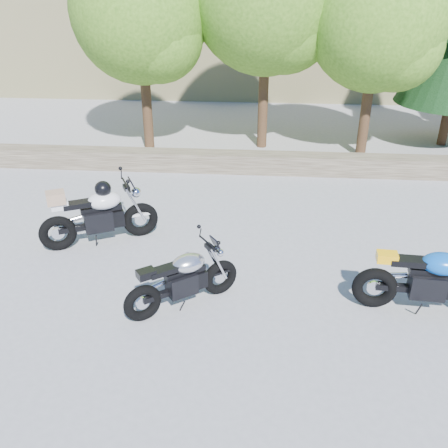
# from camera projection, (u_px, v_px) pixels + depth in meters

# --- Properties ---
(ground) EXTENTS (90.00, 90.00, 0.00)m
(ground) POSITION_uv_depth(u_px,v_px,m) (207.00, 292.00, 8.21)
(ground) COLOR gray
(ground) RESTS_ON ground
(stone_wall) EXTENTS (22.00, 0.55, 0.50)m
(stone_wall) POSITION_uv_depth(u_px,v_px,m) (230.00, 162.00, 12.97)
(stone_wall) COLOR #493E30
(stone_wall) RESTS_ON ground
(tree_decid_left) EXTENTS (3.67, 3.67, 5.62)m
(tree_decid_left) POSITION_uv_depth(u_px,v_px,m) (144.00, 16.00, 13.04)
(tree_decid_left) COLOR #382314
(tree_decid_left) RESTS_ON ground
(tree_decid_right) EXTENTS (3.54, 3.54, 5.41)m
(tree_decid_right) POSITION_uv_depth(u_px,v_px,m) (382.00, 24.00, 12.49)
(tree_decid_right) COLOR #382314
(tree_decid_right) RESTS_ON ground
(silver_bike) EXTENTS (1.67, 1.26, 0.98)m
(silver_bike) POSITION_uv_depth(u_px,v_px,m) (183.00, 280.00, 7.67)
(silver_bike) COLOR black
(silver_bike) RESTS_ON ground
(white_bike) EXTENTS (2.11, 1.15, 1.25)m
(white_bike) POSITION_uv_depth(u_px,v_px,m) (98.00, 214.00, 9.41)
(white_bike) COLOR black
(white_bike) RESTS_ON ground
(blue_bike) EXTENTS (2.26, 0.71, 1.13)m
(blue_bike) POSITION_uv_depth(u_px,v_px,m) (431.00, 281.00, 7.51)
(blue_bike) COLOR black
(blue_bike) RESTS_ON ground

